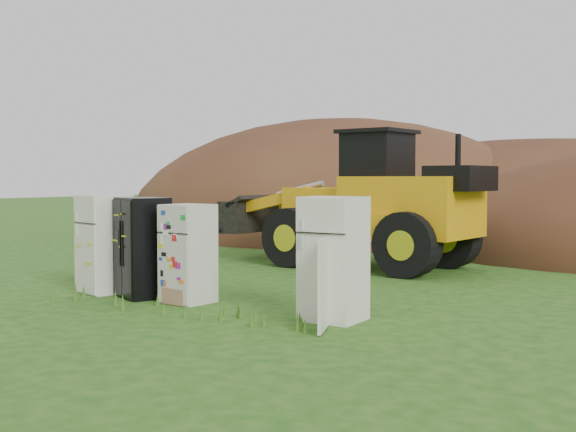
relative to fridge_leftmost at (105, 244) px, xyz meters
name	(u,v)px	position (x,y,z in m)	size (l,w,h in m)	color
ground	(209,305)	(2.52, -0.02, -0.93)	(120.00, 120.00, 0.00)	#1C4B14
fridge_leftmost	(105,244)	(0.00, 0.00, 0.00)	(0.82, 0.79, 1.85)	white
fridge_black_side	(143,247)	(0.99, -0.01, -0.02)	(0.95, 0.75, 1.81)	black
fridge_sticker	(188,253)	(2.07, -0.02, -0.07)	(0.76, 0.71, 1.71)	silver
fridge_open_door	(334,259)	(4.96, -0.06, 0.02)	(0.86, 0.79, 1.89)	white
wheel_loader	(348,199)	(1.94, 6.22, 0.73)	(6.86, 2.78, 3.32)	orange
dirt_mound_left	(334,233)	(-3.34, 15.18, -0.93)	(18.09, 13.57, 8.96)	#402014
dirt_mound_back	(530,237)	(3.58, 17.66, -0.93)	(19.23, 12.82, 7.25)	#402014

